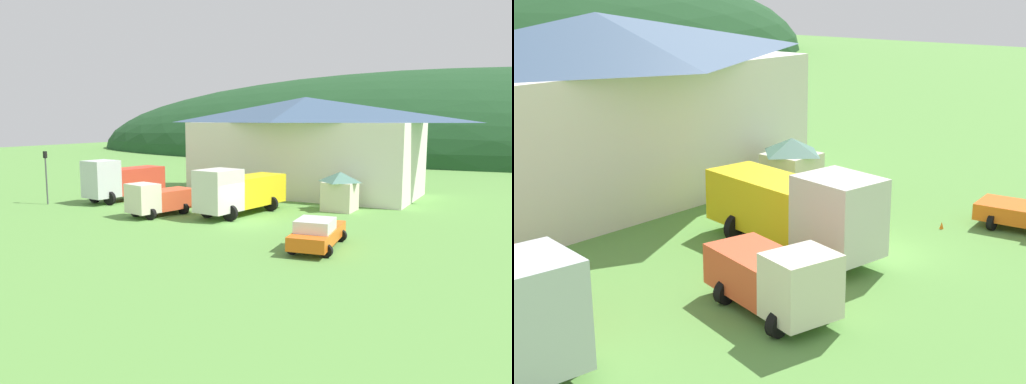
# 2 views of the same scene
# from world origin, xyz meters

# --- Properties ---
(ground_plane) EXTENTS (200.00, 200.00, 0.00)m
(ground_plane) POSITION_xyz_m (0.00, 0.00, 0.00)
(ground_plane) COLOR #5B9342
(forested_hill_backdrop) EXTENTS (159.08, 60.00, 32.26)m
(forested_hill_backdrop) POSITION_xyz_m (0.00, 73.64, 0.00)
(forested_hill_backdrop) COLOR #1E4723
(forested_hill_backdrop) RESTS_ON ground
(depot_building) EXTENTS (21.40, 10.32, 8.80)m
(depot_building) POSITION_xyz_m (-1.44, 14.28, 4.53)
(depot_building) COLOR white
(depot_building) RESTS_ON ground
(play_shed_cream) EXTENTS (2.46, 2.44, 2.92)m
(play_shed_cream) POSITION_xyz_m (4.38, 7.24, 1.51)
(play_shed_cream) COLOR beige
(play_shed_cream) RESTS_ON ground
(tow_truck_silver) EXTENTS (3.57, 7.37, 3.52)m
(tow_truck_silver) POSITION_xyz_m (-13.29, 3.03, 1.79)
(tow_truck_silver) COLOR silver
(tow_truck_silver) RESTS_ON ground
(light_truck_cream) EXTENTS (3.16, 5.17, 2.40)m
(light_truck_cream) POSITION_xyz_m (-6.28, -0.83, 1.22)
(light_truck_cream) COLOR beige
(light_truck_cream) RESTS_ON ground
(flatbed_truck_yellow) EXTENTS (3.82, 8.22, 3.41)m
(flatbed_truck_yellow) POSITION_xyz_m (-1.44, 2.17, 1.77)
(flatbed_truck_yellow) COLOR silver
(flatbed_truck_yellow) RESTS_ON ground
(service_pickup_orange) EXTENTS (2.85, 5.46, 1.66)m
(service_pickup_orange) POSITION_xyz_m (7.09, -4.20, 0.83)
(service_pickup_orange) COLOR orange
(service_pickup_orange) RESTS_ON ground
(traffic_light_west) EXTENTS (0.20, 0.32, 4.28)m
(traffic_light_west) POSITION_xyz_m (-17.26, -1.21, 2.62)
(traffic_light_west) COLOR #4C4C51
(traffic_light_west) RESTS_ON ground
(traffic_cone_near_pickup) EXTENTS (0.36, 0.36, 0.60)m
(traffic_cone_near_pickup) POSITION_xyz_m (4.73, -0.72, 0.00)
(traffic_cone_near_pickup) COLOR orange
(traffic_cone_near_pickup) RESTS_ON ground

